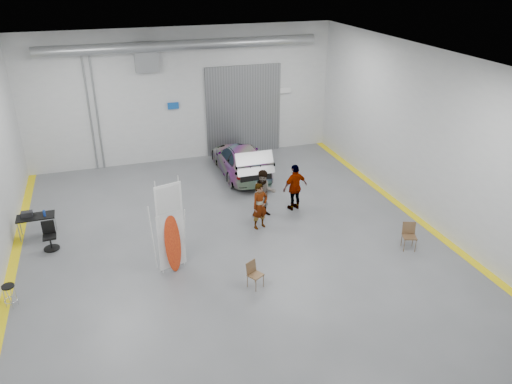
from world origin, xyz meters
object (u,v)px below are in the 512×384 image
object	(u,v)px
sedan_car	(241,160)
person_a	(260,206)
person_c	(295,187)
surfboard_display	(169,235)
folding_chair_near	(255,279)
person_b	(264,193)
shop_stool	(10,296)
work_table	(33,216)
folding_chair_far	(408,241)
office_chair	(50,237)

from	to	relation	value
sedan_car	person_a	distance (m)	4.88
person_c	surfboard_display	xyz separation A→B (m)	(-5.07, -2.69, 0.33)
person_c	folding_chair_near	xyz separation A→B (m)	(-2.92, -4.27, -0.65)
person_c	person_b	bearing A→B (deg)	-7.42
person_a	person_c	bearing A→B (deg)	12.14
shop_stool	work_table	bearing A→B (deg)	84.57
sedan_car	folding_chair_near	xyz separation A→B (m)	(-1.93, -8.13, -0.41)
sedan_car	surfboard_display	world-z (taller)	surfboard_display
folding_chair_near	folding_chair_far	xyz separation A→B (m)	(5.38, 0.47, 0.03)
folding_chair_near	person_c	bearing A→B (deg)	25.43
person_a	surfboard_display	distance (m)	3.82
person_b	shop_stool	size ratio (longest dim) A/B	2.61
person_c	shop_stool	distance (m)	10.02
sedan_car	folding_chair_far	world-z (taller)	sedan_car
person_b	person_c	xyz separation A→B (m)	(1.28, 0.16, 0.00)
shop_stool	office_chair	bearing A→B (deg)	72.95
person_b	person_c	distance (m)	1.29
person_a	folding_chair_far	xyz separation A→B (m)	(4.16, -2.84, -0.56)
sedan_car	surfboard_display	bearing A→B (deg)	58.29
folding_chair_far	office_chair	size ratio (longest dim) A/B	0.94
sedan_car	person_b	xyz separation A→B (m)	(-0.30, -4.02, 0.24)
office_chair	person_b	bearing A→B (deg)	-1.30
person_c	surfboard_display	size ratio (longest dim) A/B	0.59
work_table	person_b	bearing A→B (deg)	-6.73
surfboard_display	work_table	xyz separation A→B (m)	(-4.07, 3.46, -0.46)
surfboard_display	folding_chair_near	world-z (taller)	surfboard_display
person_b	folding_chair_near	distance (m)	4.47
surfboard_display	work_table	bearing A→B (deg)	123.67
shop_stool	person_b	bearing A→B (deg)	19.64
shop_stool	office_chair	size ratio (longest dim) A/B	0.73
shop_stool	person_a	bearing A→B (deg)	15.28
person_b	office_chair	world-z (taller)	person_b
sedan_car	folding_chair_near	size ratio (longest dim) A/B	5.71
person_a	person_c	distance (m)	1.95
folding_chair_near	work_table	distance (m)	8.02
work_table	person_a	bearing A→B (deg)	-13.08
person_b	surfboard_display	world-z (taller)	surfboard_display
person_a	folding_chair_far	bearing A→B (deg)	-51.75
person_a	person_b	bearing A→B (deg)	45.10
shop_stool	person_c	bearing A→B (deg)	18.05
person_a	person_b	world-z (taller)	person_b
sedan_car	shop_stool	distance (m)	11.02
person_c	work_table	size ratio (longest dim) A/B	1.46
person_c	folding_chair_far	distance (m)	4.57
person_a	shop_stool	world-z (taller)	person_a
folding_chair_near	shop_stool	xyz separation A→B (m)	(-6.60, 1.17, 0.09)
person_a	surfboard_display	xyz separation A→B (m)	(-3.38, -1.73, 0.39)
surfboard_display	person_a	bearing A→B (deg)	11.10
person_b	folding_chair_near	world-z (taller)	person_b
surfboard_display	office_chair	distance (m)	4.40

